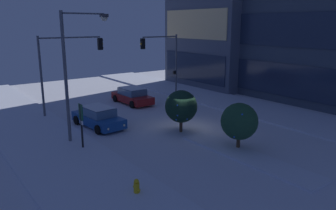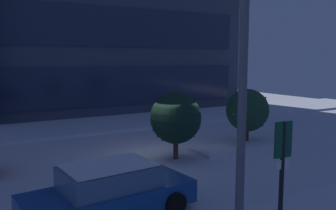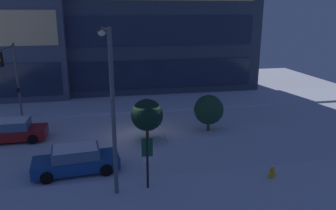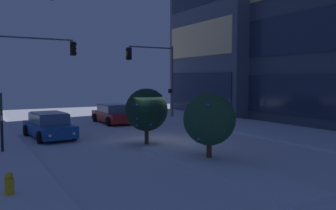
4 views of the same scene
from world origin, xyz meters
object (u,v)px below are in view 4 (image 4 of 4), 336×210
(decorated_tree_median, at_px, (146,110))
(traffic_light_corner_near_left, at_px, (30,63))
(fire_hydrant, at_px, (9,186))
(car_far, at_px, (113,114))
(parking_info_sign, at_px, (1,115))
(street_lamp_arched, at_px, (11,42))
(car_near, at_px, (49,126))
(traffic_light_corner_far_left, at_px, (155,69))
(decorated_tree_left_of_median, at_px, (209,119))

(decorated_tree_median, bearing_deg, traffic_light_corner_near_left, -155.08)
(fire_hydrant, xyz_separation_m, decorated_tree_median, (-5.71, 7.11, 1.43))
(car_far, bearing_deg, traffic_light_corner_near_left, 89.27)
(fire_hydrant, height_order, parking_info_sign, parking_info_sign)
(car_far, distance_m, street_lamp_arched, 11.26)
(car_near, distance_m, car_far, 7.44)
(street_lamp_arched, xyz_separation_m, fire_hydrant, (8.26, -0.96, -4.86))
(traffic_light_corner_near_left, bearing_deg, car_near, -86.89)
(car_near, relative_size, traffic_light_corner_far_left, 0.78)
(traffic_light_corner_far_left, xyz_separation_m, traffic_light_corner_near_left, (0.52, -9.98, 0.25))
(decorated_tree_left_of_median, bearing_deg, decorated_tree_median, -172.30)
(car_far, height_order, traffic_light_corner_far_left, traffic_light_corner_far_left)
(traffic_light_corner_far_left, xyz_separation_m, street_lamp_arched, (7.28, -11.79, 0.95))
(decorated_tree_median, distance_m, decorated_tree_left_of_median, 4.69)
(street_lamp_arched, xyz_separation_m, parking_info_sign, (1.65, -0.66, -3.45))
(decorated_tree_median, bearing_deg, street_lamp_arched, -112.57)
(street_lamp_arched, bearing_deg, car_far, 34.69)
(parking_info_sign, bearing_deg, fire_hydrant, -90.15)
(street_lamp_arched, bearing_deg, decorated_tree_median, -28.81)
(fire_hydrant, bearing_deg, decorated_tree_median, 128.76)
(fire_hydrant, distance_m, parking_info_sign, 6.77)
(car_far, relative_size, street_lamp_arched, 0.60)
(traffic_light_corner_far_left, distance_m, traffic_light_corner_near_left, 10.00)
(traffic_light_corner_near_left, relative_size, fire_hydrant, 8.23)
(decorated_tree_left_of_median, bearing_deg, street_lamp_arched, -136.77)
(car_near, relative_size, decorated_tree_median, 1.67)
(car_near, xyz_separation_m, car_far, (-4.77, 5.72, 0.00))
(traffic_light_corner_far_left, distance_m, fire_hydrant, 20.48)
(decorated_tree_left_of_median, bearing_deg, car_far, 175.82)
(car_near, relative_size, fire_hydrant, 6.28)
(traffic_light_corner_far_left, relative_size, decorated_tree_left_of_median, 2.21)
(car_far, bearing_deg, street_lamp_arched, 130.24)
(car_near, distance_m, traffic_light_corner_far_left, 11.63)
(street_lamp_arched, bearing_deg, car_near, 37.57)
(traffic_light_corner_far_left, relative_size, traffic_light_corner_near_left, 0.97)
(car_near, height_order, street_lamp_arched, street_lamp_arched)
(decorated_tree_median, bearing_deg, car_near, -138.15)
(car_far, height_order, traffic_light_corner_near_left, traffic_light_corner_near_left)
(decorated_tree_median, height_order, decorated_tree_left_of_median, decorated_tree_median)
(traffic_light_corner_far_left, distance_m, parking_info_sign, 15.53)
(traffic_light_corner_far_left, relative_size, fire_hydrant, 8.02)
(car_far, height_order, fire_hydrant, car_far)
(street_lamp_arched, bearing_deg, traffic_light_corner_near_left, 68.73)
(traffic_light_corner_far_left, bearing_deg, car_far, 7.46)
(fire_hydrant, bearing_deg, car_near, 163.49)
(traffic_light_corner_far_left, distance_m, street_lamp_arched, 13.89)
(car_far, xyz_separation_m, street_lamp_arched, (6.76, -7.79, 4.53))
(car_near, bearing_deg, car_far, 124.48)
(traffic_light_corner_near_left, distance_m, decorated_tree_median, 10.63)
(car_far, bearing_deg, traffic_light_corner_far_left, -83.23)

